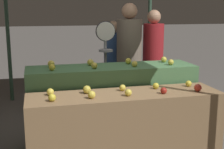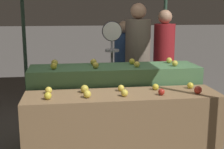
% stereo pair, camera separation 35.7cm
% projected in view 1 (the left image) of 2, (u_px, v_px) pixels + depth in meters
% --- Properties ---
extents(display_counter_front, '(2.10, 0.55, 0.85)m').
position_uv_depth(display_counter_front, '(125.00, 131.00, 3.43)').
color(display_counter_front, olive).
rests_on(display_counter_front, ground_plane).
extents(display_counter_back, '(2.10, 0.55, 1.04)m').
position_uv_depth(display_counter_back, '(112.00, 106.00, 3.98)').
color(display_counter_back, '#4C7A4C').
rests_on(display_counter_back, ground_plane).
extents(apple_front_0, '(0.08, 0.08, 0.08)m').
position_uv_depth(apple_front_0, '(52.00, 98.00, 3.05)').
color(apple_front_0, gold).
rests_on(apple_front_0, display_counter_front).
extents(apple_front_1, '(0.08, 0.08, 0.08)m').
position_uv_depth(apple_front_1, '(92.00, 95.00, 3.14)').
color(apple_front_1, yellow).
rests_on(apple_front_1, display_counter_front).
extents(apple_front_2, '(0.07, 0.07, 0.07)m').
position_uv_depth(apple_front_2, '(128.00, 93.00, 3.23)').
color(apple_front_2, yellow).
rests_on(apple_front_2, display_counter_front).
extents(apple_front_3, '(0.07, 0.07, 0.07)m').
position_uv_depth(apple_front_3, '(164.00, 91.00, 3.32)').
color(apple_front_3, '#AD281E').
rests_on(apple_front_3, display_counter_front).
extents(apple_front_4, '(0.08, 0.08, 0.08)m').
position_uv_depth(apple_front_4, '(198.00, 88.00, 3.41)').
color(apple_front_4, red).
rests_on(apple_front_4, display_counter_front).
extents(apple_front_5, '(0.08, 0.08, 0.08)m').
position_uv_depth(apple_front_5, '(50.00, 92.00, 3.26)').
color(apple_front_5, yellow).
rests_on(apple_front_5, display_counter_front).
extents(apple_front_6, '(0.09, 0.09, 0.09)m').
position_uv_depth(apple_front_6, '(87.00, 90.00, 3.33)').
color(apple_front_6, gold).
rests_on(apple_front_6, display_counter_front).
extents(apple_front_7, '(0.07, 0.07, 0.07)m').
position_uv_depth(apple_front_7, '(123.00, 88.00, 3.44)').
color(apple_front_7, yellow).
rests_on(apple_front_7, display_counter_front).
extents(apple_front_8, '(0.07, 0.07, 0.07)m').
position_uv_depth(apple_front_8, '(156.00, 86.00, 3.53)').
color(apple_front_8, gold).
rests_on(apple_front_8, display_counter_front).
extents(apple_front_9, '(0.07, 0.07, 0.07)m').
position_uv_depth(apple_front_9, '(189.00, 84.00, 3.63)').
color(apple_front_9, gold).
rests_on(apple_front_9, display_counter_front).
extents(apple_back_0, '(0.08, 0.08, 0.08)m').
position_uv_depth(apple_back_0, '(52.00, 67.00, 3.59)').
color(apple_back_0, gold).
rests_on(apple_back_0, display_counter_back).
extents(apple_back_1, '(0.08, 0.08, 0.08)m').
position_uv_depth(apple_back_1, '(94.00, 66.00, 3.69)').
color(apple_back_1, gold).
rests_on(apple_back_1, display_counter_back).
extents(apple_back_2, '(0.07, 0.07, 0.07)m').
position_uv_depth(apple_back_2, '(135.00, 64.00, 3.82)').
color(apple_back_2, yellow).
rests_on(apple_back_2, display_counter_back).
extents(apple_back_3, '(0.07, 0.07, 0.07)m').
position_uv_depth(apple_back_3, '(171.00, 62.00, 3.94)').
color(apple_back_3, gold).
rests_on(apple_back_3, display_counter_back).
extents(apple_back_4, '(0.08, 0.08, 0.08)m').
position_uv_depth(apple_back_4, '(51.00, 64.00, 3.80)').
color(apple_back_4, yellow).
rests_on(apple_back_4, display_counter_back).
extents(apple_back_5, '(0.08, 0.08, 0.08)m').
position_uv_depth(apple_back_5, '(90.00, 62.00, 3.91)').
color(apple_back_5, yellow).
rests_on(apple_back_5, display_counter_back).
extents(apple_back_6, '(0.08, 0.08, 0.08)m').
position_uv_depth(apple_back_6, '(128.00, 61.00, 4.02)').
color(apple_back_6, gold).
rests_on(apple_back_6, display_counter_back).
extents(apple_back_7, '(0.08, 0.08, 0.08)m').
position_uv_depth(apple_back_7, '(164.00, 59.00, 4.15)').
color(apple_back_7, gold).
rests_on(apple_back_7, display_counter_back).
extents(produce_scale, '(0.28, 0.20, 1.57)m').
position_uv_depth(produce_scale, '(106.00, 52.00, 4.42)').
color(produce_scale, '#99999E').
rests_on(produce_scale, ground_plane).
extents(person_vendor_at_scale, '(0.42, 0.42, 1.83)m').
position_uv_depth(person_vendor_at_scale, '(129.00, 54.00, 4.84)').
color(person_vendor_at_scale, '#2D2D38').
rests_on(person_vendor_at_scale, ground_plane).
extents(person_customer_left, '(0.37, 0.37, 1.72)m').
position_uv_depth(person_customer_left, '(153.00, 53.00, 5.24)').
color(person_customer_left, '#2D2D38').
rests_on(person_customer_left, ground_plane).
extents(person_customer_right, '(0.38, 0.38, 1.54)m').
position_uv_depth(person_customer_right, '(113.00, 60.00, 5.29)').
color(person_customer_right, '#2D2D38').
rests_on(person_customer_right, ground_plane).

